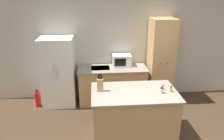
{
  "coord_description": "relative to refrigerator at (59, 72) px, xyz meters",
  "views": [
    {
      "loc": [
        -0.88,
        -2.97,
        2.69
      ],
      "look_at": [
        -0.53,
        1.4,
        1.05
      ],
      "focal_mm": 35.0,
      "sensor_mm": 36.0,
      "label": 1
    }
  ],
  "objects": [
    {
      "name": "back_counter",
      "position": [
        1.29,
        -0.0,
        -0.37
      ],
      "size": [
        1.66,
        0.71,
        0.9
      ],
      "color": "tan",
      "rests_on": "ground_plane"
    },
    {
      "name": "spice_bottle_short_red",
      "position": [
        2.1,
        -1.39,
        0.16
      ],
      "size": [
        0.04,
        0.04,
        0.09
      ],
      "color": "orange",
      "rests_on": "kitchen_island"
    },
    {
      "name": "spice_bottle_tall_dark",
      "position": [
        2.04,
        -1.53,
        0.17
      ],
      "size": [
        0.06,
        0.06,
        0.11
      ],
      "color": "beige",
      "rests_on": "kitchen_island"
    },
    {
      "name": "refrigerator",
      "position": [
        0.0,
        0.0,
        0.0
      ],
      "size": [
        0.77,
        0.69,
        1.66
      ],
      "color": "white",
      "rests_on": "ground_plane"
    },
    {
      "name": "kitchen_island",
      "position": [
        1.57,
        -1.43,
        -0.35
      ],
      "size": [
        1.55,
        0.95,
        0.95
      ],
      "color": "tan",
      "rests_on": "ground_plane"
    },
    {
      "name": "spice_bottle_amber_oil",
      "position": [
        2.22,
        -1.49,
        0.17
      ],
      "size": [
        0.04,
        0.04,
        0.11
      ],
      "color": "gold",
      "rests_on": "kitchen_island"
    },
    {
      "name": "knife_block",
      "position": [
        0.96,
        -1.36,
        0.25
      ],
      "size": [
        0.11,
        0.07,
        0.34
      ],
      "color": "tan",
      "rests_on": "kitchen_island"
    },
    {
      "name": "wall_back",
      "position": [
        1.76,
        0.36,
        0.47
      ],
      "size": [
        7.2,
        0.06,
        2.6
      ],
      "color": "beige",
      "rests_on": "ground_plane"
    },
    {
      "name": "microwave",
      "position": [
        1.53,
        0.14,
        0.21
      ],
      "size": [
        0.45,
        0.35,
        0.27
      ],
      "color": "white",
      "rests_on": "back_counter"
    },
    {
      "name": "fire_extinguisher",
      "position": [
        -0.53,
        -0.13,
        -0.63
      ],
      "size": [
        0.13,
        0.13,
        0.44
      ],
      "color": "red",
      "rests_on": "ground_plane"
    },
    {
      "name": "pantry_cabinet",
      "position": [
        2.47,
        0.02,
        0.2
      ],
      "size": [
        0.56,
        0.64,
        2.06
      ],
      "color": "tan",
      "rests_on": "ground_plane"
    }
  ]
}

